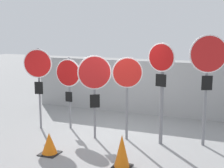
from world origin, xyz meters
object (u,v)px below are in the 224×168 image
object	(u,v)px
traffic_cone_1	(49,144)
stop_sign_2	(95,79)
stop_sign_5	(208,66)
stop_sign_4	(162,77)
stop_sign_1	(68,78)
stop_sign_0	(38,70)
traffic_cone_0	(122,151)
stop_sign_3	(127,79)

from	to	relation	value
traffic_cone_1	stop_sign_2	bearing A→B (deg)	66.37
stop_sign_5	stop_sign_4	bearing A→B (deg)	173.60
stop_sign_4	stop_sign_1	bearing A→B (deg)	-171.41
stop_sign_4	stop_sign_5	world-z (taller)	stop_sign_5
stop_sign_0	stop_sign_1	xyz separation A→B (m)	(0.74, 0.30, -0.22)
stop_sign_5	traffic_cone_1	world-z (taller)	stop_sign_5
stop_sign_2	traffic_cone_0	xyz separation A→B (m)	(1.17, -1.29, -1.19)
stop_sign_4	stop_sign_3	bearing A→B (deg)	-165.45
stop_sign_1	stop_sign_2	bearing A→B (deg)	-23.84
stop_sign_3	stop_sign_5	bearing A→B (deg)	-16.07
stop_sign_3	stop_sign_4	bearing A→B (deg)	-24.37
stop_sign_1	traffic_cone_1	bearing A→B (deg)	-73.10
stop_sign_1	stop_sign_4	size ratio (longest dim) A/B	0.82
stop_sign_0	stop_sign_1	size ratio (longest dim) A/B	1.12
stop_sign_5	traffic_cone_0	distance (m)	2.75
stop_sign_2	traffic_cone_0	bearing A→B (deg)	-78.41
stop_sign_2	stop_sign_5	distance (m)	2.65
stop_sign_0	stop_sign_1	world-z (taller)	stop_sign_0
stop_sign_0	traffic_cone_1	distance (m)	2.32
stop_sign_1	stop_sign_5	size ratio (longest dim) A/B	0.76
stop_sign_1	traffic_cone_1	world-z (taller)	stop_sign_1
traffic_cone_0	stop_sign_3	bearing A→B (deg)	104.99
stop_sign_2	stop_sign_5	world-z (taller)	stop_sign_5
stop_sign_5	traffic_cone_0	world-z (taller)	stop_sign_5
stop_sign_3	traffic_cone_0	xyz separation A→B (m)	(0.40, -1.51, -1.18)
stop_sign_1	traffic_cone_0	distance (m)	2.99
stop_sign_4	traffic_cone_1	xyz separation A→B (m)	(-2.13, -1.46, -1.39)
stop_sign_0	stop_sign_2	xyz separation A→B (m)	(1.73, -0.18, -0.11)
stop_sign_1	stop_sign_5	world-z (taller)	stop_sign_5
stop_sign_5	stop_sign_3	bearing A→B (deg)	166.87
stop_sign_1	stop_sign_2	size ratio (longest dim) A/B	0.94
stop_sign_0	traffic_cone_0	size ratio (longest dim) A/B	3.25
stop_sign_1	stop_sign_5	distance (m)	3.60
stop_sign_4	traffic_cone_1	world-z (taller)	stop_sign_4
stop_sign_4	stop_sign_5	size ratio (longest dim) A/B	0.93
stop_sign_0	stop_sign_4	bearing A→B (deg)	-15.67
stop_sign_0	stop_sign_4	xyz separation A→B (m)	(3.32, 0.04, -0.01)
stop_sign_2	stop_sign_3	distance (m)	0.79
stop_sign_1	stop_sign_4	bearing A→B (deg)	-3.55
stop_sign_1	stop_sign_3	bearing A→B (deg)	-6.34
traffic_cone_0	stop_sign_1	bearing A→B (deg)	140.51
traffic_cone_0	stop_sign_2	bearing A→B (deg)	132.06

